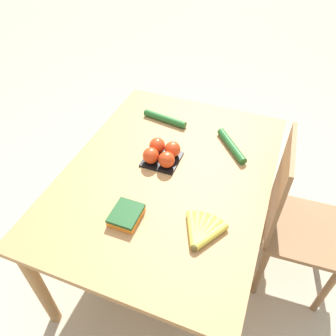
% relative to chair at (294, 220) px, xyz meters
% --- Properties ---
extents(ground_plane, '(12.00, 12.00, 0.00)m').
position_rel_chair_xyz_m(ground_plane, '(0.13, -0.65, -0.49)').
color(ground_plane, '#B7A88E').
extents(dining_table, '(1.33, 0.99, 0.73)m').
position_rel_chair_xyz_m(dining_table, '(0.13, -0.65, 0.15)').
color(dining_table, '#B27F4C').
rests_on(dining_table, ground_plane).
extents(chair, '(0.44, 0.42, 0.96)m').
position_rel_chair_xyz_m(chair, '(0.00, 0.00, 0.00)').
color(chair, '#8E6642').
rests_on(chair, ground_plane).
extents(banana_bunch, '(0.19, 0.19, 0.04)m').
position_rel_chair_xyz_m(banana_bunch, '(0.42, -0.39, 0.26)').
color(banana_bunch, brown).
rests_on(banana_bunch, dining_table).
extents(tomato_pack, '(0.18, 0.18, 0.09)m').
position_rel_chair_xyz_m(tomato_pack, '(0.05, -0.71, 0.28)').
color(tomato_pack, black).
rests_on(tomato_pack, dining_table).
extents(carrot_bag, '(0.14, 0.12, 0.04)m').
position_rel_chair_xyz_m(carrot_bag, '(0.46, -0.72, 0.26)').
color(carrot_bag, orange).
rests_on(carrot_bag, dining_table).
extents(cucumber_near, '(0.08, 0.27, 0.04)m').
position_rel_chair_xyz_m(cucumber_near, '(-0.27, -0.82, 0.26)').
color(cucumber_near, '#236028').
rests_on(cucumber_near, dining_table).
extents(cucumber_far, '(0.23, 0.20, 0.04)m').
position_rel_chair_xyz_m(cucumber_far, '(-0.16, -0.40, 0.26)').
color(cucumber_far, '#236028').
rests_on(cucumber_far, dining_table).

